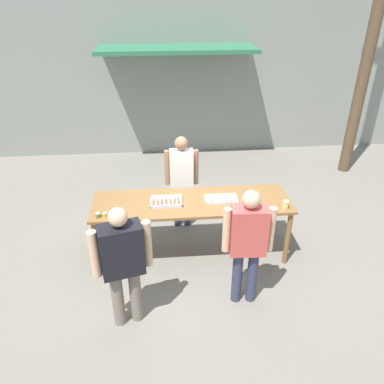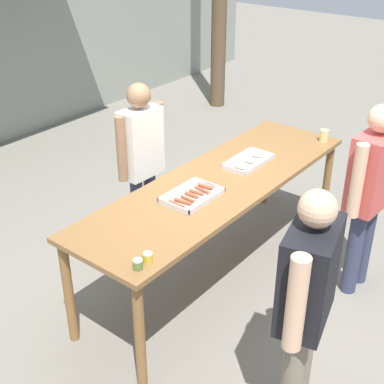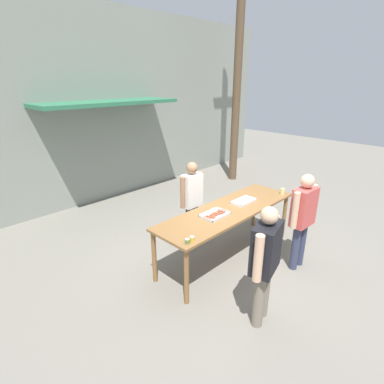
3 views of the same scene
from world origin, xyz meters
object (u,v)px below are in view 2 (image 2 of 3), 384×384
food_tray_buns (249,162)px  person_server_behind_table (142,154)px  person_customer_with_cup (370,186)px  food_tray_sausages (192,196)px  beer_cup (324,136)px  condiment_jar_mustard (138,264)px  condiment_jar_ketchup (148,257)px  person_customer_holding_hotdog (307,294)px

food_tray_buns → person_server_behind_table: bearing=123.4°
person_customer_with_cup → person_server_behind_table: bearing=-66.1°
food_tray_sausages → person_server_behind_table: bearing=70.8°
beer_cup → person_customer_with_cup: bearing=-133.3°
food_tray_sausages → person_customer_with_cup: 1.36m
condiment_jar_mustard → person_customer_with_cup: 1.94m
condiment_jar_ketchup → food_tray_sausages: bearing=19.9°
person_server_behind_table → person_customer_with_cup: (0.66, -1.76, -0.00)m
condiment_jar_ketchup → beer_cup: beer_cup is taller
food_tray_sausages → person_customer_with_cup: size_ratio=0.28×
food_tray_buns → condiment_jar_mustard: condiment_jar_mustard is taller
person_customer_holding_hotdog → condiment_jar_ketchup: bearing=-86.5°
food_tray_buns → condiment_jar_ketchup: size_ratio=7.18×
condiment_jar_ketchup → beer_cup: (2.39, 0.01, 0.02)m
condiment_jar_mustard → person_server_behind_table: 1.56m
beer_cup → person_customer_holding_hotdog: bearing=-156.1°
condiment_jar_mustard → condiment_jar_ketchup: (0.09, 0.00, 0.00)m
food_tray_buns → person_customer_with_cup: person_customer_with_cup is taller
condiment_jar_mustard → beer_cup: bearing=0.2°
beer_cup → person_customer_holding_hotdog: 2.30m
condiment_jar_ketchup → condiment_jar_mustard: bearing=-179.3°
food_tray_buns → condiment_jar_ketchup: condiment_jar_ketchup is taller
beer_cup → person_customer_with_cup: (-0.67, -0.71, -0.01)m
person_customer_holding_hotdog → condiment_jar_mustard: bearing=-81.6°
food_tray_buns → person_customer_holding_hotdog: 1.76m
food_tray_sausages → condiment_jar_ketchup: condiment_jar_ketchup is taller
condiment_jar_ketchup → person_server_behind_table: (1.06, 1.05, 0.02)m
food_tray_buns → person_customer_with_cup: (0.16, -0.99, 0.03)m
person_customer_holding_hotdog → food_tray_sausages: bearing=-126.7°
food_tray_buns → person_server_behind_table: (-0.50, 0.76, 0.03)m
food_tray_sausages → beer_cup: size_ratio=3.96×
person_customer_holding_hotdog → food_tray_buns: bearing=-150.5°
person_customer_with_cup → person_customer_holding_hotdog: bearing=12.0°
food_tray_sausages → person_server_behind_table: size_ratio=0.28×
food_tray_sausages → condiment_jar_mustard: bearing=-161.9°
food_tray_sausages → food_tray_buns: (0.77, -0.00, 0.00)m
food_tray_buns → beer_cup: size_ratio=4.11×
person_server_behind_table → person_customer_holding_hotdog: bearing=-109.0°
person_customer_with_cup → condiment_jar_mustard: bearing=-18.0°
food_tray_sausages → condiment_jar_ketchup: bearing=-160.1°
condiment_jar_ketchup → person_server_behind_table: size_ratio=0.04×
person_customer_holding_hotdog → person_customer_with_cup: bearing=174.6°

